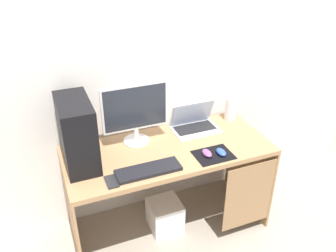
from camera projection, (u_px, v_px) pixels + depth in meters
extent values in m
plane|color=#9E9384|center=(168.00, 224.00, 2.84)|extent=(8.00, 8.00, 0.00)
cube|color=silver|center=(149.00, 55.00, 2.50)|extent=(4.00, 0.04, 2.60)
cube|color=#A37A51|center=(168.00, 150.00, 2.49)|extent=(1.45, 0.64, 0.03)
cube|color=#A37A51|center=(72.00, 216.00, 2.44)|extent=(0.02, 0.64, 0.69)
cube|color=#A37A51|center=(249.00, 169.00, 2.91)|extent=(0.02, 0.64, 0.69)
cube|color=#96704B|center=(249.00, 196.00, 2.56)|extent=(0.40, 0.01, 0.55)
cube|color=black|center=(77.00, 133.00, 2.23)|extent=(0.20, 0.42, 0.44)
cylinder|color=white|center=(137.00, 141.00, 2.56)|extent=(0.19, 0.19, 0.01)
cylinder|color=white|center=(136.00, 134.00, 2.53)|extent=(0.04, 0.04, 0.10)
cube|color=white|center=(135.00, 107.00, 2.42)|extent=(0.47, 0.02, 0.34)
cube|color=#232833|center=(136.00, 108.00, 2.41)|extent=(0.44, 0.00, 0.31)
cube|color=silver|center=(196.00, 130.00, 2.70)|extent=(0.35, 0.23, 0.01)
cube|color=black|center=(195.00, 128.00, 2.71)|extent=(0.31, 0.15, 0.00)
cube|color=silver|center=(192.00, 113.00, 2.71)|extent=(0.35, 0.08, 0.20)
cube|color=#ADC1E5|center=(192.00, 114.00, 2.70)|extent=(0.32, 0.07, 0.18)
cylinder|color=white|center=(231.00, 109.00, 2.81)|extent=(0.09, 0.09, 0.19)
cube|color=black|center=(148.00, 170.00, 2.24)|extent=(0.42, 0.14, 0.02)
cube|color=black|center=(213.00, 155.00, 2.41)|extent=(0.26, 0.20, 0.00)
ellipsoid|color=#8C4C99|center=(207.00, 153.00, 2.39)|extent=(0.06, 0.10, 0.03)
ellipsoid|color=#2D51B2|center=(221.00, 152.00, 2.40)|extent=(0.06, 0.10, 0.03)
cube|color=#232326|center=(111.00, 182.00, 2.15)|extent=(0.07, 0.13, 0.01)
cube|color=white|center=(165.00, 215.00, 2.76)|extent=(0.24, 0.24, 0.24)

